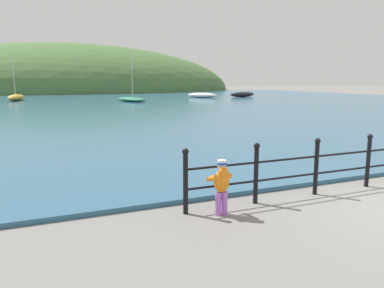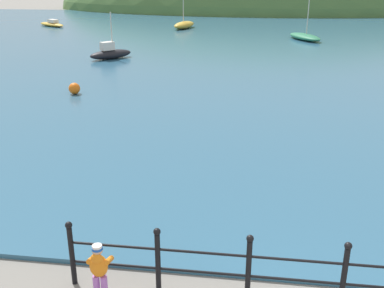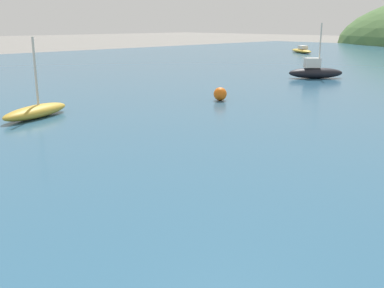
{
  "view_description": "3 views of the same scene",
  "coord_description": "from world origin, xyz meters",
  "px_view_note": "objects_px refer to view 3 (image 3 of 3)",
  "views": [
    {
      "loc": [
        -6.4,
        -4.49,
        2.42
      ],
      "look_at": [
        -2.75,
        4.07,
        0.78
      ],
      "focal_mm": 35.0,
      "sensor_mm": 36.0,
      "label": 1
    },
    {
      "loc": [
        -1.1,
        -4.57,
        4.99
      ],
      "look_at": [
        -2.49,
        5.59,
        1.12
      ],
      "focal_mm": 42.0,
      "sensor_mm": 36.0,
      "label": 2
    },
    {
      "loc": [
        2.28,
        1.2,
        2.93
      ],
      "look_at": [
        -2.58,
        6.04,
        1.07
      ],
      "focal_mm": 42.0,
      "sensor_mm": 36.0,
      "label": 3
    }
  ],
  "objects_px": {
    "boat_nearest_quay": "(302,50)",
    "boat_white_sailboat": "(36,111)",
    "boat_mid_harbor": "(315,72)",
    "mooring_buoy": "(220,94)"
  },
  "relations": [
    {
      "from": "boat_nearest_quay",
      "to": "boat_white_sailboat",
      "type": "height_order",
      "value": "boat_white_sailboat"
    },
    {
      "from": "boat_mid_harbor",
      "to": "boat_nearest_quay",
      "type": "distance_m",
      "value": 21.0
    },
    {
      "from": "boat_nearest_quay",
      "to": "mooring_buoy",
      "type": "distance_m",
      "value": 29.14
    },
    {
      "from": "boat_mid_harbor",
      "to": "boat_white_sailboat",
      "type": "distance_m",
      "value": 15.1
    },
    {
      "from": "boat_mid_harbor",
      "to": "mooring_buoy",
      "type": "xyz_separation_m",
      "value": [
        1.11,
        -8.72,
        -0.1
      ]
    },
    {
      "from": "boat_nearest_quay",
      "to": "boat_white_sailboat",
      "type": "xyz_separation_m",
      "value": [
        10.87,
        -32.55,
        -0.01
      ]
    },
    {
      "from": "boat_nearest_quay",
      "to": "mooring_buoy",
      "type": "relative_size",
      "value": 7.99
    },
    {
      "from": "boat_nearest_quay",
      "to": "boat_white_sailboat",
      "type": "distance_m",
      "value": 34.32
    },
    {
      "from": "boat_nearest_quay",
      "to": "mooring_buoy",
      "type": "xyz_separation_m",
      "value": [
        12.76,
        -26.19,
        0.02
      ]
    },
    {
      "from": "boat_white_sailboat",
      "to": "boat_nearest_quay",
      "type": "bearing_deg",
      "value": 108.46
    }
  ]
}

